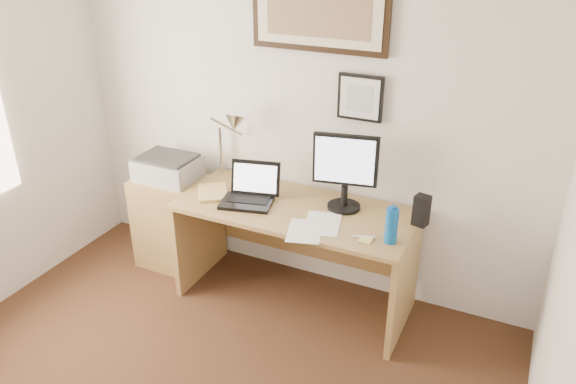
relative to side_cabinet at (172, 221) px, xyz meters
The scene contains 17 objects.
wall_back 1.32m from the side_cabinet, 19.18° to the left, with size 3.50×0.02×2.50m, color silver.
side_cabinet is the anchor object (origin of this frame).
water_bottle 1.85m from the side_cabinet, ahead, with size 0.08×0.08×0.22m, color #0D55A9.
bottle_cap 1.88m from the side_cabinet, ahead, with size 0.04×0.04×0.02m, color #0D55A9.
speaker 1.94m from the side_cabinet, ahead, with size 0.09×0.08×0.20m, color black.
paper_sheet_a 1.35m from the side_cabinet, 13.80° to the right, with size 0.21×0.29×0.00m, color white.
paper_sheet_b 1.39m from the side_cabinet, ahead, with size 0.22×0.31×0.00m, color white.
sticky_pad 1.70m from the side_cabinet, ahead, with size 0.07×0.07×0.01m, color #EFDE71.
marker_pen 1.67m from the side_cabinet, ahead, with size 0.02×0.02×0.14m, color white.
book 0.57m from the side_cabinet, 23.05° to the right, with size 0.20×0.27×0.02m, color #D5B464.
desk 1.08m from the side_cabinet, ahead, with size 1.60×0.70×0.75m.
laptop 0.88m from the side_cabinet, ahead, with size 0.39×0.37×0.26m.
lcd_monitor 1.53m from the side_cabinet, ahead, with size 0.42×0.22×0.52m.
printer 0.45m from the side_cabinet, 82.65° to the left, with size 0.44×0.34×0.18m.
desk_lamp 0.98m from the side_cabinet, 14.38° to the left, with size 0.29×0.27×0.53m.
picture_large 1.93m from the side_cabinet, 15.25° to the left, with size 0.92×0.04×0.47m.
picture_small 1.77m from the side_cabinet, 12.05° to the left, with size 0.30×0.03×0.30m.
Camera 1 is at (1.52, -1.38, 2.49)m, focal length 35.00 mm.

